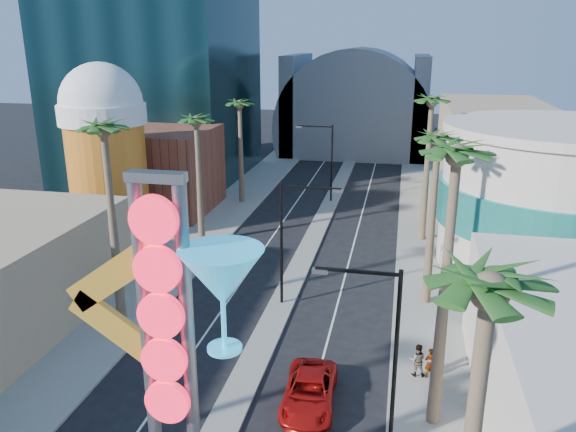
# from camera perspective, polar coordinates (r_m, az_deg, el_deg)

# --- Properties ---
(sidewalk_west) EXTENTS (5.00, 100.00, 0.15)m
(sidewalk_west) POSITION_cam_1_polar(r_m,az_deg,el_deg) (52.12, -7.36, -0.61)
(sidewalk_west) COLOR gray
(sidewalk_west) RESTS_ON ground
(sidewalk_east) EXTENTS (5.00, 100.00, 0.15)m
(sidewalk_east) POSITION_cam_1_polar(r_m,az_deg,el_deg) (49.51, 13.96, -1.99)
(sidewalk_east) COLOR gray
(sidewalk_east) RESTS_ON ground
(median) EXTENTS (1.60, 84.00, 0.15)m
(median) POSITION_cam_1_polar(r_m,az_deg,el_deg) (52.75, 3.52, -0.27)
(median) COLOR gray
(median) RESTS_ON ground
(brick_filler_west) EXTENTS (10.00, 10.00, 8.00)m
(brick_filler_west) POSITION_cam_1_polar(r_m,az_deg,el_deg) (56.13, -12.84, 4.57)
(brick_filler_west) COLOR brown
(brick_filler_west) RESTS_ON ground
(filler_east) EXTENTS (10.00, 20.00, 10.00)m
(filler_east) POSITION_cam_1_polar(r_m,az_deg,el_deg) (61.45, 20.03, 6.00)
(filler_east) COLOR tan
(filler_east) RESTS_ON ground
(beer_mug) EXTENTS (7.00, 7.00, 14.50)m
(beer_mug) POSITION_cam_1_polar(r_m,az_deg,el_deg) (48.85, -18.05, 6.85)
(beer_mug) COLOR orange
(beer_mug) RESTS_ON ground
(turquoise_building) EXTENTS (16.60, 16.60, 10.60)m
(turquoise_building) POSITION_cam_1_polar(r_m,az_deg,el_deg) (44.54, 25.61, 1.56)
(turquoise_building) COLOR beige
(turquoise_building) RESTS_ON ground
(canopy) EXTENTS (22.00, 16.00, 22.00)m
(canopy) POSITION_cam_1_polar(r_m,az_deg,el_deg) (84.87, 6.94, 9.39)
(canopy) COLOR slate
(canopy) RESTS_ON ground
(neon_sign) EXTENTS (6.53, 2.60, 12.55)m
(neon_sign) POSITION_cam_1_polar(r_m,az_deg,el_deg) (18.26, -9.83, -11.94)
(neon_sign) COLOR gray
(neon_sign) RESTS_ON ground
(streetlight_0) EXTENTS (3.79, 0.25, 8.00)m
(streetlight_0) POSITION_cam_1_polar(r_m,az_deg,el_deg) (34.31, 0.22, -1.73)
(streetlight_0) COLOR black
(streetlight_0) RESTS_ON ground
(streetlight_1) EXTENTS (3.79, 0.25, 8.00)m
(streetlight_1) POSITION_cam_1_polar(r_m,az_deg,el_deg) (57.37, 3.94, 6.14)
(streetlight_1) COLOR black
(streetlight_1) RESTS_ON ground
(streetlight_2) EXTENTS (3.45, 0.25, 8.00)m
(streetlight_2) POSITION_cam_1_polar(r_m,az_deg,el_deg) (22.79, 9.73, -12.69)
(streetlight_2) COLOR black
(streetlight_2) RESTS_ON ground
(palm_1) EXTENTS (2.40, 2.40, 12.70)m
(palm_1) POSITION_cam_1_polar(r_m,az_deg,el_deg) (32.45, -18.14, 7.14)
(palm_1) COLOR brown
(palm_1) RESTS_ON ground
(palm_2) EXTENTS (2.40, 2.40, 11.20)m
(palm_2) POSITION_cam_1_polar(r_m,az_deg,el_deg) (45.19, -9.27, 8.78)
(palm_2) COLOR brown
(palm_2) RESTS_ON ground
(palm_3) EXTENTS (2.40, 2.40, 11.20)m
(palm_3) POSITION_cam_1_polar(r_m,az_deg,el_deg) (56.46, -4.93, 10.67)
(palm_3) COLOR brown
(palm_3) RESTS_ON ground
(palm_4) EXTENTS (2.40, 2.40, 12.20)m
(palm_4) POSITION_cam_1_polar(r_m,az_deg,el_deg) (13.27, 19.50, -9.66)
(palm_4) COLOR brown
(palm_4) RESTS_ON ground
(palm_5) EXTENTS (2.40, 2.40, 13.20)m
(palm_5) POSITION_cam_1_polar(r_m,az_deg,el_deg) (22.39, 16.63, 4.05)
(palm_5) COLOR brown
(palm_5) RESTS_ON ground
(palm_6) EXTENTS (2.40, 2.40, 11.70)m
(palm_6) POSITION_cam_1_polar(r_m,az_deg,el_deg) (34.38, 14.96, 6.44)
(palm_6) COLOR brown
(palm_6) RESTS_ON ground
(palm_7) EXTENTS (2.40, 2.40, 12.70)m
(palm_7) POSITION_cam_1_polar(r_m,az_deg,el_deg) (46.10, 14.35, 10.33)
(palm_7) COLOR brown
(palm_7) RESTS_ON ground
(red_pickup) EXTENTS (2.57, 5.15, 1.40)m
(red_pickup) POSITION_cam_1_polar(r_m,az_deg,el_deg) (27.07, 2.18, -17.42)
(red_pickup) COLOR #B1100D
(red_pickup) RESTS_ON ground
(pedestrian_a) EXTENTS (0.69, 0.59, 1.59)m
(pedestrian_a) POSITION_cam_1_polar(r_m,az_deg,el_deg) (29.46, 14.21, -14.26)
(pedestrian_a) COLOR gray
(pedestrian_a) RESTS_ON sidewalk_east
(pedestrian_b) EXTENTS (0.86, 0.69, 1.71)m
(pedestrian_b) POSITION_cam_1_polar(r_m,az_deg,el_deg) (29.43, 13.00, -14.06)
(pedestrian_b) COLOR gray
(pedestrian_b) RESTS_ON sidewalk_east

